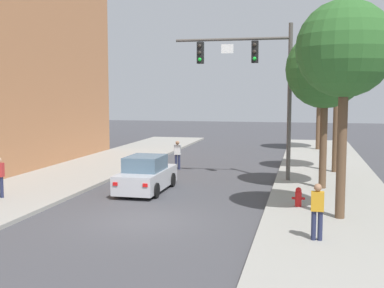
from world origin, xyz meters
TOP-DOWN VIEW (x-y plane):
  - ground_plane at (0.00, 0.00)m, footprint 120.00×120.00m
  - sidewalk_right at (6.50, 0.00)m, footprint 5.00×60.00m
  - traffic_signal_mast at (3.03, 8.43)m, footprint 5.70×0.38m
  - car_lead_silver at (-1.46, 4.87)m, footprint 1.84×4.24m
  - pedestrian_crossing_road at (-1.72, 11.36)m, footprint 0.36×0.22m
  - pedestrian_sidewalk_right_walker at (5.75, -1.48)m, footprint 0.36×0.22m
  - fire_hydrant at (5.18, 2.74)m, footprint 0.48×0.24m
  - street_tree_nearest at (6.57, 1.31)m, footprint 3.18×3.18m
  - street_tree_second at (6.16, 6.65)m, footprint 3.42×3.42m
  - street_tree_third at (6.96, 11.50)m, footprint 3.01×3.01m
  - street_tree_farthest at (6.32, 22.43)m, footprint 3.80×3.80m

SIDE VIEW (x-z plane):
  - ground_plane at x=0.00m, z-range 0.00..0.00m
  - sidewalk_right at x=6.50m, z-range 0.00..0.15m
  - fire_hydrant at x=5.18m, z-range 0.15..0.87m
  - car_lead_silver at x=-1.46m, z-range -0.08..1.52m
  - pedestrian_crossing_road at x=-1.72m, z-range 0.09..1.73m
  - pedestrian_sidewalk_right_walker at x=5.75m, z-range 0.24..1.88m
  - traffic_signal_mast at x=3.03m, z-range 1.55..9.05m
  - street_tree_second at x=6.16m, z-range 1.88..8.83m
  - street_tree_nearest at x=6.57m, z-range 2.13..9.35m
  - street_tree_farthest at x=6.32m, z-range 2.03..9.64m
  - street_tree_third at x=6.96m, z-range 2.39..10.00m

